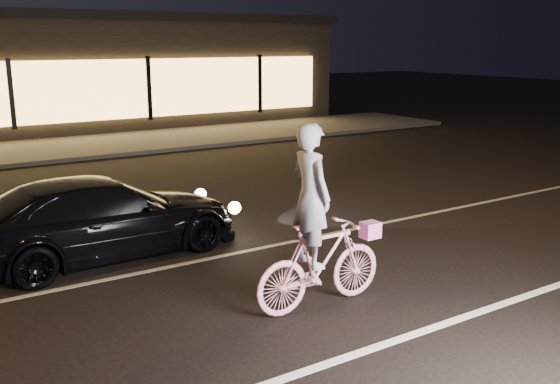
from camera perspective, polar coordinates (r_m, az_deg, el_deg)
ground at (r=7.74m, az=-2.45°, el=-10.89°), size 90.00×90.00×0.00m
lane_stripe_near at (r=6.62m, az=4.37°, el=-15.38°), size 60.00×0.12×0.01m
lane_stripe_far at (r=9.39m, az=-8.68°, el=-6.48°), size 60.00×0.10×0.01m
sidewalk at (r=19.67m, az=-22.03°, el=3.44°), size 30.00×4.00×0.12m
cyclist at (r=7.59m, az=3.48°, el=-4.77°), size 1.83×0.63×2.30m
sedan at (r=9.82m, az=-15.98°, el=-2.23°), size 4.33×1.98×1.23m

